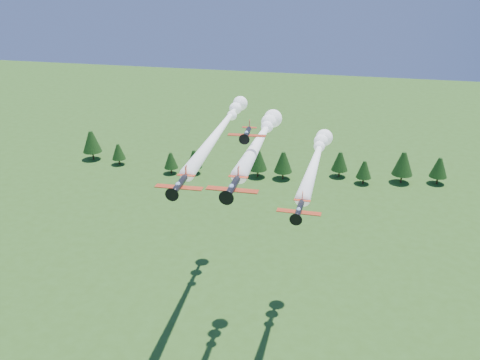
% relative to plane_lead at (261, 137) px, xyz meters
% --- Properties ---
extents(plane_lead, '(7.66, 42.05, 3.70)m').
position_rel_plane_lead_xyz_m(plane_lead, '(0.00, 0.00, 0.00)').
color(plane_lead, black).
rests_on(plane_lead, ground).
extents(plane_left, '(8.04, 58.48, 3.70)m').
position_rel_plane_lead_xyz_m(plane_left, '(-11.76, 16.03, -3.84)').
color(plane_left, black).
rests_on(plane_left, ground).
extents(plane_right, '(7.03, 43.37, 3.70)m').
position_rel_plane_lead_xyz_m(plane_right, '(9.77, 7.94, -6.04)').
color(plane_right, black).
rests_on(plane_right, ground).
extents(plane_slot, '(6.38, 6.93, 2.24)m').
position_rel_plane_lead_xyz_m(plane_slot, '(-0.66, -9.48, 3.66)').
color(plane_slot, black).
rests_on(plane_slot, ground).
extents(treeline, '(171.95, 19.38, 11.97)m').
position_rel_plane_lead_xyz_m(treeline, '(-2.31, 93.40, -39.96)').
color(treeline, '#382314').
rests_on(treeline, ground).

